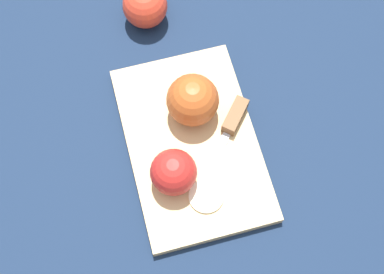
# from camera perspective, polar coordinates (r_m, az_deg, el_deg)

# --- Properties ---
(ground_plane) EXTENTS (4.00, 4.00, 0.00)m
(ground_plane) POSITION_cam_1_polar(r_m,az_deg,el_deg) (0.92, 0.00, -0.94)
(ground_plane) COLOR #14233D
(cutting_board) EXTENTS (0.37, 0.27, 0.02)m
(cutting_board) POSITION_cam_1_polar(r_m,az_deg,el_deg) (0.91, 0.00, -0.71)
(cutting_board) COLOR tan
(cutting_board) RESTS_ON ground_plane
(apple_half_left) EXTENTS (0.09, 0.09, 0.09)m
(apple_half_left) POSITION_cam_1_polar(r_m,az_deg,el_deg) (0.89, 0.06, 3.97)
(apple_half_left) COLOR #AD4C1E
(apple_half_left) RESTS_ON cutting_board
(apple_half_right) EXTENTS (0.08, 0.08, 0.08)m
(apple_half_right) POSITION_cam_1_polar(r_m,az_deg,el_deg) (0.85, -2.00, -3.78)
(apple_half_right) COLOR red
(apple_half_right) RESTS_ON cutting_board
(knife) EXTENTS (0.12, 0.14, 0.02)m
(knife) POSITION_cam_1_polar(r_m,az_deg,el_deg) (0.91, 4.42, 1.84)
(knife) COLOR silver
(knife) RESTS_ON cutting_board
(apple_slice) EXTENTS (0.06, 0.06, 0.00)m
(apple_slice) POSITION_cam_1_polar(r_m,az_deg,el_deg) (0.87, 1.52, -6.33)
(apple_slice) COLOR beige
(apple_slice) RESTS_ON cutting_board
(apple_whole) EXTENTS (0.08, 0.08, 0.09)m
(apple_whole) POSITION_cam_1_polar(r_m,az_deg,el_deg) (1.01, -5.04, 13.78)
(apple_whole) COLOR red
(apple_whole) RESTS_ON ground_plane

